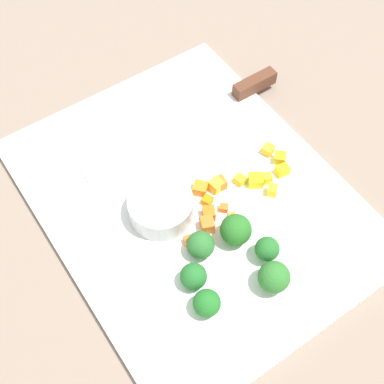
{
  "coord_description": "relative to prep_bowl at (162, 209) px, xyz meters",
  "views": [
    {
      "loc": [
        0.32,
        -0.22,
        0.62
      ],
      "look_at": [
        0.0,
        0.0,
        0.02
      ],
      "focal_mm": 49.37,
      "sensor_mm": 36.0,
      "label": 1
    }
  ],
  "objects": [
    {
      "name": "chef_knife",
      "position": [
        -0.11,
        0.18,
        -0.01
      ],
      "size": [
        0.03,
        0.34,
        0.02
      ],
      "rotation": [
        0.0,
        0.0,
        4.71
      ],
      "color": "silver",
      "rests_on": "cutting_board"
    },
    {
      "name": "broccoli_floret_3",
      "position": [
        0.1,
        -0.02,
        0.0
      ],
      "size": [
        0.03,
        0.03,
        0.03
      ],
      "color": "#88C158",
      "rests_on": "cutting_board"
    },
    {
      "name": "carrot_dice_1",
      "position": [
        0.06,
        0.07,
        -0.01
      ],
      "size": [
        0.01,
        0.01,
        0.01
      ],
      "primitive_type": "cube",
      "rotation": [
        0.0,
        0.0,
        1.32
      ],
      "color": "orange",
      "rests_on": "cutting_board"
    },
    {
      "name": "pepper_dice_5",
      "position": [
        -0.0,
        0.18,
        -0.01
      ],
      "size": [
        0.02,
        0.02,
        0.01
      ],
      "primitive_type": "cube",
      "rotation": [
        0.0,
        0.0,
        0.34
      ],
      "color": "yellow",
      "rests_on": "cutting_board"
    },
    {
      "name": "carrot_dice_8",
      "position": [
        -0.01,
        0.06,
        -0.01
      ],
      "size": [
        0.03,
        0.03,
        0.01
      ],
      "primitive_type": "cube",
      "rotation": [
        0.0,
        0.0,
        0.73
      ],
      "color": "orange",
      "rests_on": "cutting_board"
    },
    {
      "name": "cutting_board",
      "position": [
        -0.0,
        0.05,
        -0.02
      ],
      "size": [
        0.48,
        0.38,
        0.01
      ],
      "primitive_type": "cube",
      "color": "white",
      "rests_on": "ground_plane"
    },
    {
      "name": "carrot_dice_2",
      "position": [
        0.05,
        0.01,
        -0.01
      ],
      "size": [
        0.02,
        0.02,
        0.01
      ],
      "primitive_type": "cube",
      "rotation": [
        0.0,
        0.0,
        1.35
      ],
      "color": "orange",
      "rests_on": "cutting_board"
    },
    {
      "name": "pepper_dice_3",
      "position": [
        0.03,
        0.15,
        -0.01
      ],
      "size": [
        0.02,
        0.02,
        0.01
      ],
      "primitive_type": "cube",
      "rotation": [
        0.0,
        0.0,
        1.22
      ],
      "color": "yellow",
      "rests_on": "cutting_board"
    },
    {
      "name": "broccoli_floret_5",
      "position": [
        0.12,
        0.07,
        0.0
      ],
      "size": [
        0.03,
        0.03,
        0.04
      ],
      "color": "#93B45B",
      "rests_on": "cutting_board"
    },
    {
      "name": "broccoli_floret_4",
      "position": [
        0.16,
        0.06,
        0.01
      ],
      "size": [
        0.04,
        0.04,
        0.04
      ],
      "color": "#81B658",
      "rests_on": "cutting_board"
    },
    {
      "name": "carrot_dice_6",
      "position": [
        0.04,
        0.05,
        -0.01
      ],
      "size": [
        0.02,
        0.02,
        0.02
      ],
      "primitive_type": "cube",
      "rotation": [
        0.0,
        0.0,
        1.1
      ],
      "color": "orange",
      "rests_on": "cutting_board"
    },
    {
      "name": "carrot_dice_3",
      "position": [
        0.02,
        0.06,
        -0.01
      ],
      "size": [
        0.02,
        0.02,
        0.01
      ],
      "primitive_type": "cube",
      "rotation": [
        0.0,
        0.0,
        0.46
      ],
      "color": "orange",
      "rests_on": "cutting_board"
    },
    {
      "name": "prep_bowl",
      "position": [
        0.0,
        0.0,
        0.0
      ],
      "size": [
        0.09,
        0.09,
        0.03
      ],
      "primitive_type": "cylinder",
      "color": "beige",
      "rests_on": "cutting_board"
    },
    {
      "name": "carrot_dice_5",
      "position": [
        0.06,
        0.02,
        -0.01
      ],
      "size": [
        0.01,
        0.01,
        0.01
      ],
      "primitive_type": "cube",
      "rotation": [
        0.0,
        0.0,
        0.03
      ],
      "color": "orange",
      "rests_on": "cutting_board"
    },
    {
      "name": "carrot_dice_0",
      "position": [
        0.04,
        0.07,
        -0.01
      ],
      "size": [
        0.02,
        0.02,
        0.01
      ],
      "primitive_type": "cube",
      "rotation": [
        0.0,
        0.0,
        0.84
      ],
      "color": "orange",
      "rests_on": "cutting_board"
    },
    {
      "name": "carrot_dice_4",
      "position": [
        0.05,
        0.04,
        -0.01
      ],
      "size": [
        0.02,
        0.02,
        0.02
      ],
      "primitive_type": "cube",
      "rotation": [
        0.0,
        0.0,
        1.18
      ],
      "color": "orange",
      "rests_on": "cutting_board"
    },
    {
      "name": "broccoli_floret_0",
      "position": [
        0.08,
        0.06,
        0.01
      ],
      "size": [
        0.04,
        0.04,
        0.04
      ],
      "color": "#82AE6A",
      "rests_on": "cutting_board"
    },
    {
      "name": "pepper_dice_6",
      "position": [
        0.01,
        0.12,
        -0.01
      ],
      "size": [
        0.02,
        0.02,
        0.01
      ],
      "primitive_type": "cube",
      "rotation": [
        0.0,
        0.0,
        1.8
      ],
      "color": "yellow",
      "rests_on": "cutting_board"
    },
    {
      "name": "pepper_dice_2",
      "position": [
        0.02,
        0.19,
        -0.01
      ],
      "size": [
        0.02,
        0.02,
        0.01
      ],
      "primitive_type": "cube",
      "rotation": [
        0.0,
        0.0,
        2.34
      ],
      "color": "yellow",
      "rests_on": "cutting_board"
    },
    {
      "name": "pepper_dice_1",
      "position": [
        0.03,
        0.13,
        -0.01
      ],
      "size": [
        0.03,
        0.03,
        0.02
      ],
      "primitive_type": "cube",
      "rotation": [
        0.0,
        0.0,
        0.99
      ],
      "color": "yellow",
      "rests_on": "cutting_board"
    },
    {
      "name": "pepper_dice_7",
      "position": [
        0.04,
        0.18,
        -0.01
      ],
      "size": [
        0.02,
        0.02,
        0.01
      ],
      "primitive_type": "cube",
      "rotation": [
        0.0,
        0.0,
        3.02
      ],
      "color": "yellow",
      "rests_on": "cutting_board"
    },
    {
      "name": "carrot_dice_7",
      "position": [
        0.01,
        0.09,
        -0.01
      ],
      "size": [
        0.02,
        0.02,
        0.02
      ],
      "primitive_type": "cube",
      "rotation": [
        0.0,
        0.0,
        3.02
      ],
      "color": "orange",
      "rests_on": "cutting_board"
    },
    {
      "name": "pepper_dice_4",
      "position": [
        0.0,
        0.08,
        -0.01
      ],
      "size": [
        0.02,
        0.02,
        0.02
      ],
      "primitive_type": "cube",
      "rotation": [
        0.0,
        0.0,
        1.75
      ],
      "color": "yellow",
      "rests_on": "cutting_board"
    },
    {
      "name": "broccoli_floret_1",
      "position": [
        0.07,
        0.01,
        0.0
      ],
      "size": [
        0.04,
        0.04,
        0.04
      ],
      "color": "#98BB5F",
      "rests_on": "cutting_board"
    },
    {
      "name": "broccoli_floret_2",
      "position": [
        0.14,
        -0.03,
        0.0
      ],
      "size": [
        0.03,
        0.03,
        0.04
      ],
      "color": "#92AF6B",
      "rests_on": "cutting_board"
    },
    {
      "name": "ground_plane",
      "position": [
        -0.0,
        0.05,
        -0.03
      ],
      "size": [
        4.0,
        4.0,
        0.0
      ],
      "primitive_type": "plane",
      "color": "gray"
    },
    {
      "name": "pepper_dice_0",
      "position": [
        0.05,
        0.14,
        -0.01
      ],
      "size": [
        0.02,
        0.02,
        0.01
      ],
      "primitive_type": "cube",
      "rotation": [
        0.0,
        0.0,
        0.74
      ],
      "color": "yellow",
      "rests_on": "cutting_board"
    }
  ]
}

